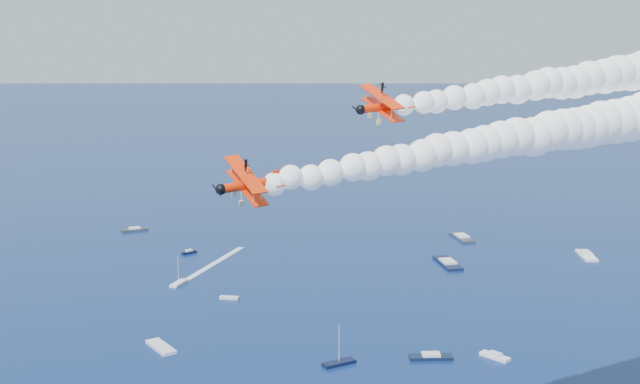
# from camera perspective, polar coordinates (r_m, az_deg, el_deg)

# --- Properties ---
(biplane_lead) EXTENTS (12.17, 12.73, 8.08)m
(biplane_lead) POSITION_cam_1_polar(r_m,az_deg,el_deg) (109.25, 4.33, 5.73)
(biplane_lead) COLOR #FF2A05
(biplane_trail) EXTENTS (12.67, 13.12, 8.68)m
(biplane_trail) POSITION_cam_1_polar(r_m,az_deg,el_deg) (99.01, -4.76, 0.50)
(biplane_trail) COLOR #F42C05
(smoke_trail_lead) EXTENTS (75.26, 73.92, 12.80)m
(smoke_trail_lead) POSITION_cam_1_polar(r_m,az_deg,el_deg) (130.40, 18.12, 7.32)
(smoke_trail_lead) COLOR white
(smoke_trail_trail) EXTENTS (75.29, 74.49, 12.80)m
(smoke_trail_trail) POSITION_cam_1_polar(r_m,az_deg,el_deg) (116.51, 11.62, 3.30)
(smoke_trail_trail) COLOR white
(spectator_boats) EXTENTS (226.22, 175.63, 0.70)m
(spectator_boats) POSITION_cam_1_polar(r_m,az_deg,el_deg) (206.45, 8.25, -8.58)
(spectator_boats) COLOR silver
(spectator_boats) RESTS_ON ground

